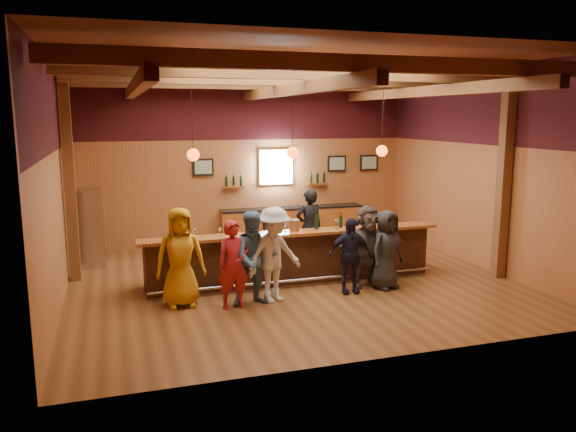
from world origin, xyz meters
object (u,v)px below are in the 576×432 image
(bottle_a, at_px, (317,222))
(bartender, at_px, (309,227))
(customer_dark, at_px, (386,250))
(customer_white, at_px, (274,255))
(customer_orange, at_px, (180,257))
(back_bar_cabinet, at_px, (292,224))
(customer_denim, at_px, (255,258))
(ice_bucket, at_px, (294,225))
(customer_brown, at_px, (367,246))
(stainless_fridge, at_px, (88,228))
(customer_redvest, at_px, (234,264))
(bar_counter, at_px, (291,256))
(customer_navy, at_px, (350,256))

(bottle_a, bearing_deg, bartender, 76.83)
(customer_dark, relative_size, bottle_a, 4.14)
(customer_white, xyz_separation_m, bartender, (1.53, 2.36, -0.01))
(customer_orange, relative_size, bottle_a, 4.73)
(back_bar_cabinet, xyz_separation_m, customer_denim, (-2.30, -4.89, 0.40))
(customer_orange, xyz_separation_m, bottle_a, (2.91, 0.74, 0.35))
(bartender, bearing_deg, ice_bucket, 56.99)
(customer_denim, relative_size, customer_brown, 1.05)
(customer_denim, xyz_separation_m, ice_bucket, (1.11, 1.08, 0.35))
(stainless_fridge, distance_m, customer_white, 5.02)
(customer_redvest, bearing_deg, bar_counter, 38.04)
(customer_brown, height_order, bartender, bartender)
(customer_denim, distance_m, bartender, 3.09)
(customer_orange, relative_size, customer_white, 1.02)
(back_bar_cabinet, bearing_deg, bottle_a, -100.40)
(customer_orange, bearing_deg, bartender, 32.05)
(bartender, xyz_separation_m, bottle_a, (-0.31, -1.34, 0.38))
(bartender, bearing_deg, customer_redvest, 44.56)
(bar_counter, xyz_separation_m, back_bar_cabinet, (1.18, 3.57, -0.05))
(customer_orange, bearing_deg, customer_denim, -15.47)
(customer_redvest, relative_size, customer_dark, 1.01)
(customer_navy, height_order, ice_bucket, customer_navy)
(customer_navy, height_order, customer_brown, customer_brown)
(stainless_fridge, distance_m, customer_navy, 6.14)
(customer_redvest, xyz_separation_m, customer_denim, (0.41, 0.05, 0.07))
(bar_counter, xyz_separation_m, customer_brown, (1.35, -0.87, 0.31))
(bartender, bearing_deg, bottle_a, 74.56)
(customer_white, bearing_deg, customer_dark, -19.16)
(stainless_fridge, relative_size, customer_denim, 1.03)
(stainless_fridge, bearing_deg, customer_dark, -32.01)
(stainless_fridge, xyz_separation_m, customer_dark, (5.76, -3.60, -0.10))
(back_bar_cabinet, bearing_deg, customer_denim, -115.17)
(customer_denim, relative_size, bottle_a, 4.53)
(stainless_fridge, height_order, customer_denim, stainless_fridge)
(customer_orange, relative_size, bartender, 1.04)
(customer_orange, bearing_deg, ice_bucket, 16.14)
(bar_counter, relative_size, customer_orange, 3.45)
(customer_dark, bearing_deg, customer_orange, 157.61)
(back_bar_cabinet, xyz_separation_m, bottle_a, (-0.70, -3.81, 0.79))
(customer_redvest, bearing_deg, bottle_a, 25.53)
(customer_navy, height_order, bartender, bartender)
(customer_white, xyz_separation_m, customer_dark, (2.37, 0.10, -0.10))
(back_bar_cabinet, relative_size, customer_brown, 2.40)
(back_bar_cabinet, bearing_deg, customer_redvest, -118.71)
(bottle_a, bearing_deg, ice_bucket, -179.47)
(customer_dark, relative_size, ice_bucket, 6.92)
(customer_orange, height_order, customer_brown, customer_orange)
(customer_redvest, xyz_separation_m, customer_brown, (2.87, 0.50, 0.03))
(stainless_fridge, bearing_deg, customer_brown, -31.27)
(customer_white, xyz_separation_m, bottle_a, (1.22, 1.02, 0.36))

